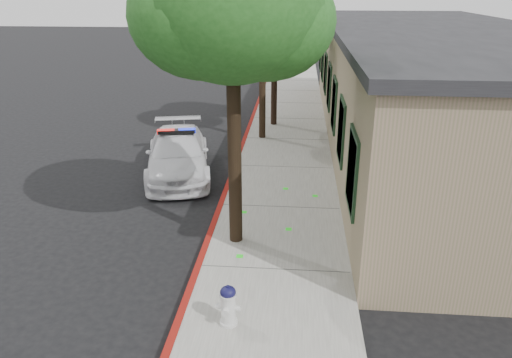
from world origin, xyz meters
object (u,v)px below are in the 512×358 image
object	(u,v)px
fire_hydrant	(228,305)
street_tree_mid	(263,20)
police_car	(178,154)
clapboard_building	(432,89)
street_tree_near	(232,11)
street_tree_far	(276,23)

from	to	relation	value
fire_hydrant	street_tree_mid	xyz separation A→B (m)	(-0.22, 10.96, 3.84)
police_car	fire_hydrant	world-z (taller)	police_car
clapboard_building	fire_hydrant	xyz separation A→B (m)	(-5.75, -10.79, -1.60)
clapboard_building	police_car	world-z (taller)	clapboard_building
clapboard_building	street_tree_mid	distance (m)	6.38
police_car	street_tree_near	world-z (taller)	street_tree_near
police_car	street_tree_near	distance (m)	6.60
street_tree_near	street_tree_mid	world-z (taller)	street_tree_near
clapboard_building	fire_hydrant	size ratio (longest dim) A/B	27.63
clapboard_building	street_tree_mid	xyz separation A→B (m)	(-5.97, 0.18, 2.24)
street_tree_mid	clapboard_building	bearing A→B (deg)	-1.70
clapboard_building	street_tree_mid	bearing A→B (deg)	178.30
clapboard_building	fire_hydrant	bearing A→B (deg)	-118.07
street_tree_mid	street_tree_far	size ratio (longest dim) A/B	1.05
police_car	street_tree_far	bearing A→B (deg)	51.37
street_tree_mid	street_tree_far	world-z (taller)	street_tree_mid
fire_hydrant	street_tree_mid	distance (m)	11.62
street_tree_near	street_tree_far	bearing A→B (deg)	87.87
street_tree_far	fire_hydrant	bearing A→B (deg)	-90.60
clapboard_building	street_tree_near	bearing A→B (deg)	-127.31
clapboard_building	street_tree_far	bearing A→B (deg)	160.23
clapboard_building	police_car	distance (m)	9.17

